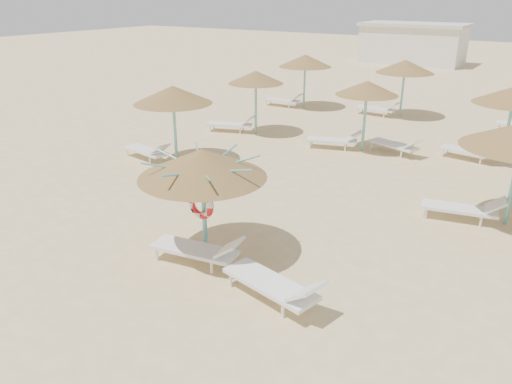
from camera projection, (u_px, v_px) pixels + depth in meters
The scene contains 6 objects.
ground at pixel (215, 250), 11.74m from camera, with size 120.00×120.00×0.00m, color #DFC388.
main_palapa at pixel (202, 164), 10.74m from camera, with size 2.83×2.83×2.53m.
lounger_main_a at pixel (200, 249), 10.99m from camera, with size 2.19×0.96×0.77m.
lounger_main_b at pixel (276, 285), 9.63m from camera, with size 2.31×1.14×0.80m.
palapa_field at pixel (414, 92), 17.84m from camera, with size 19.09×14.07×2.72m.
service_hut at pixel (413, 43), 41.40m from camera, with size 8.40×4.40×3.25m.
Camera 1 is at (6.46, -8.19, 5.65)m, focal length 35.00 mm.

